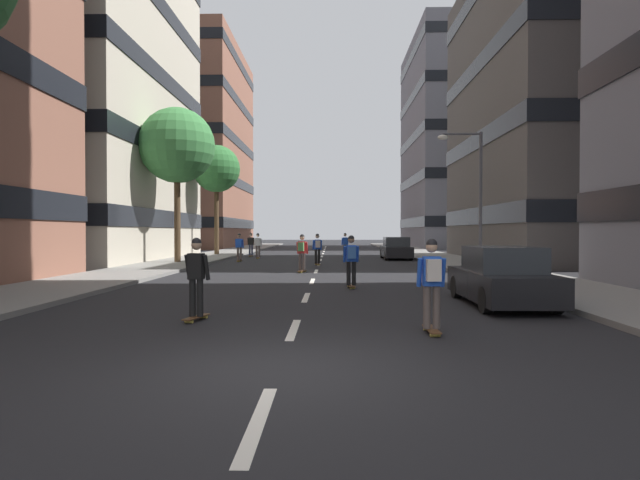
{
  "coord_description": "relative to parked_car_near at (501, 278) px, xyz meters",
  "views": [
    {
      "loc": [
        0.74,
        -7.3,
        1.92
      ],
      "look_at": [
        0.0,
        26.28,
        1.36
      ],
      "focal_mm": 29.85,
      "sensor_mm": 36.0,
      "label": 1
    }
  ],
  "objects": [
    {
      "name": "ground_plane",
      "position": [
        -5.12,
        21.31,
        -0.7
      ],
      "size": [
        166.75,
        166.75,
        0.0
      ],
      "primitive_type": "plane",
      "color": "black"
    },
    {
      "name": "sidewalk_left",
      "position": [
        -13.33,
        24.78,
        -0.63
      ],
      "size": [
        3.77,
        76.43,
        0.14
      ],
      "primitive_type": "cube",
      "color": "gray",
      "rests_on": "ground_plane"
    },
    {
      "name": "sidewalk_right",
      "position": [
        3.09,
        24.78,
        -0.63
      ],
      "size": [
        3.77,
        76.43,
        0.14
      ],
      "primitive_type": "cube",
      "color": "gray",
      "rests_on": "ground_plane"
    },
    {
      "name": "lane_markings",
      "position": [
        -5.12,
        21.52,
        -0.7
      ],
      "size": [
        0.16,
        62.2,
        0.01
      ],
      "color": "silver",
      "rests_on": "ground_plane"
    },
    {
      "name": "building_left_mid",
      "position": [
        -21.31,
        20.73,
        10.7
      ],
      "size": [
        12.3,
        18.33,
        22.63
      ],
      "color": "#BCB29E",
      "rests_on": "ground_plane"
    },
    {
      "name": "building_left_far",
      "position": [
        -21.31,
        49.1,
        11.12
      ],
      "size": [
        12.3,
        20.54,
        23.46
      ],
      "color": "brown",
      "rests_on": "ground_plane"
    },
    {
      "name": "building_right_mid",
      "position": [
        11.07,
        20.73,
        9.04
      ],
      "size": [
        12.3,
        17.79,
        19.29
      ],
      "color": "#4C4744",
      "rests_on": "ground_plane"
    },
    {
      "name": "building_right_far",
      "position": [
        11.07,
        49.1,
        11.51
      ],
      "size": [
        12.3,
        19.01,
        24.23
      ],
      "color": "slate",
      "rests_on": "ground_plane"
    },
    {
      "name": "parked_car_near",
      "position": [
        0.0,
        0.0,
        0.0
      ],
      "size": [
        1.82,
        4.4,
        1.52
      ],
      "color": "black",
      "rests_on": "ground_plane"
    },
    {
      "name": "parked_car_mid",
      "position": [
        0.0,
        22.45,
        0.0
      ],
      "size": [
        1.82,
        4.4,
        1.52
      ],
      "color": "black",
      "rests_on": "ground_plane"
    },
    {
      "name": "street_tree_near",
      "position": [
        -13.33,
        16.82,
        6.15
      ],
      "size": [
        4.35,
        4.35,
        8.91
      ],
      "color": "#4C3823",
      "rests_on": "sidewalk_left"
    },
    {
      "name": "street_tree_far",
      "position": [
        -13.33,
        27.31,
        6.01
      ],
      "size": [
        3.65,
        3.65,
        8.45
      ],
      "color": "#4C3823",
      "rests_on": "sidewalk_left"
    },
    {
      "name": "streetlamp_right",
      "position": [
        2.34,
        11.71,
        3.44
      ],
      "size": [
        2.13,
        0.3,
        6.5
      ],
      "color": "#3F3F44",
      "rests_on": "sidewalk_right"
    },
    {
      "name": "skater_0",
      "position": [
        -2.51,
        -3.85,
        0.32
      ],
      "size": [
        0.53,
        0.9,
        1.78
      ],
      "color": "brown",
      "rests_on": "ground_plane"
    },
    {
      "name": "skater_1",
      "position": [
        -9.58,
        23.44,
        0.29
      ],
      "size": [
        0.54,
        0.91,
        1.78
      ],
      "color": "brown",
      "rests_on": "ground_plane"
    },
    {
      "name": "skater_2",
      "position": [
        -5.18,
        16.12,
        0.32
      ],
      "size": [
        0.56,
        0.92,
        1.78
      ],
      "color": "brown",
      "rests_on": "ground_plane"
    },
    {
      "name": "skater_3",
      "position": [
        -7.28,
        -2.51,
        0.29
      ],
      "size": [
        0.57,
        0.92,
        1.78
      ],
      "color": "brown",
      "rests_on": "ground_plane"
    },
    {
      "name": "skater_4",
      "position": [
        -3.72,
        4.08,
        0.32
      ],
      "size": [
        0.55,
        0.91,
        1.78
      ],
      "color": "brown",
      "rests_on": "ground_plane"
    },
    {
      "name": "skater_5",
      "position": [
        -5.76,
        10.74,
        0.32
      ],
      "size": [
        0.57,
        0.92,
        1.78
      ],
      "color": "brown",
      "rests_on": "ground_plane"
    },
    {
      "name": "skater_6",
      "position": [
        -10.49,
        26.19,
        0.29
      ],
      "size": [
        0.54,
        0.91,
        1.78
      ],
      "color": "brown",
      "rests_on": "ground_plane"
    },
    {
      "name": "skater_7",
      "position": [
        -10.2,
        19.54,
        0.29
      ],
      "size": [
        0.54,
        0.91,
        1.78
      ],
      "color": "brown",
      "rests_on": "ground_plane"
    },
    {
      "name": "skater_8",
      "position": [
        -3.36,
        26.74,
        0.29
      ],
      "size": [
        0.57,
        0.92,
        1.78
      ],
      "color": "brown",
      "rests_on": "ground_plane"
    }
  ]
}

